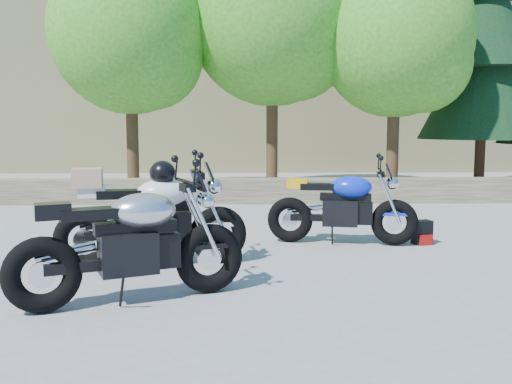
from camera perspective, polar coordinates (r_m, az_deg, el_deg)
ground at (r=6.48m, az=-1.50°, el=-7.64°), size 90.00×90.00×0.00m
stone_wall at (r=11.86m, az=-1.66°, el=0.12°), size 22.00×0.55×0.50m
hillside at (r=34.92m, az=3.32°, el=16.38°), size 80.00×30.00×15.00m
tree_decid_left at (r=13.78m, az=-12.10°, el=15.01°), size 3.67×3.67×5.62m
tree_decid_mid at (r=14.06m, az=2.12°, el=16.64°), size 4.08×4.08×6.24m
tree_decid_right at (r=13.87m, az=14.28°, el=14.33°), size 3.54×3.54×5.41m
conifer_near at (r=15.90m, az=21.92°, el=13.70°), size 3.17×3.17×7.06m
silver_bike at (r=5.29m, az=-12.31°, el=-5.15°), size 2.08×1.02×1.10m
white_bike at (r=6.58m, az=-10.45°, el=-2.26°), size 2.18×0.71×1.21m
blue_bike at (r=7.80m, az=8.67°, el=-1.56°), size 2.02×0.69×1.02m
backpack at (r=8.07m, az=16.29°, el=-3.92°), size 0.27×0.25×0.32m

